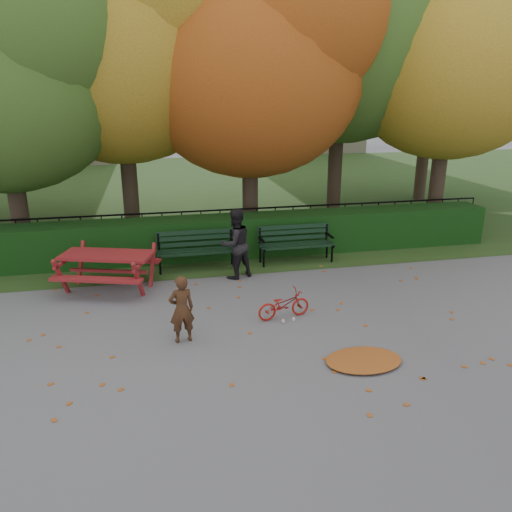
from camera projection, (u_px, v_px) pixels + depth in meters
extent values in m
plane|color=slate|center=(295.00, 333.00, 8.56)|extent=(90.00, 90.00, 0.00)
plane|color=#283D18|center=(203.00, 188.00, 21.57)|extent=(90.00, 90.00, 0.00)
cube|color=#C3B696|center=(18.00, 27.00, 28.56)|extent=(10.00, 7.00, 15.00)
cube|color=#C3B696|center=(293.00, 61.00, 34.32)|extent=(9.00, 6.00, 12.00)
cube|color=black|center=(244.00, 235.00, 12.59)|extent=(13.00, 0.90, 1.00)
cube|color=black|center=(239.00, 242.00, 13.46)|extent=(14.00, 0.04, 0.04)
cube|color=black|center=(239.00, 209.00, 13.18)|extent=(14.00, 0.04, 0.04)
cylinder|color=black|center=(123.00, 234.00, 12.73)|extent=(0.03, 0.03, 1.00)
cylinder|color=black|center=(239.00, 227.00, 13.33)|extent=(0.03, 0.03, 1.00)
cylinder|color=black|center=(344.00, 222.00, 13.94)|extent=(0.03, 0.03, 1.00)
cylinder|color=black|center=(456.00, 215.00, 14.64)|extent=(0.03, 0.03, 1.00)
cylinder|color=#2F2019|center=(18.00, 203.00, 12.43)|extent=(0.44, 0.44, 2.62)
ellipsoid|color=#3C5920|center=(0.00, 84.00, 11.56)|extent=(5.60, 5.60, 5.04)
sphere|color=#3C5920|center=(31.00, 21.00, 10.71)|extent=(4.20, 4.20, 4.20)
cylinder|color=#2F2019|center=(130.00, 181.00, 14.01)|extent=(0.44, 0.44, 3.15)
ellipsoid|color=#926513|center=(119.00, 51.00, 12.96)|extent=(6.40, 6.40, 5.76)
cylinder|color=#2F2019|center=(250.00, 187.00, 13.99)|extent=(0.44, 0.44, 2.80)
ellipsoid|color=#8E410C|center=(250.00, 74.00, 13.05)|extent=(6.00, 6.00, 5.40)
sphere|color=#8E410C|center=(298.00, 14.00, 12.15)|extent=(4.50, 4.50, 4.50)
cylinder|color=#2F2019|center=(335.00, 166.00, 15.69)|extent=(0.44, 0.44, 3.50)
ellipsoid|color=#3C5920|center=(341.00, 36.00, 14.53)|extent=(6.80, 6.80, 6.12)
cylinder|color=#2F2019|center=(438.00, 178.00, 14.92)|extent=(0.44, 0.44, 2.97)
ellipsoid|color=#926513|center=(451.00, 65.00, 13.93)|extent=(5.80, 5.80, 5.22)
sphere|color=#926513|center=(507.00, 10.00, 13.06)|extent=(4.35, 4.35, 4.35)
cylinder|color=#2F2019|center=(423.00, 158.00, 18.98)|extent=(0.44, 0.44, 3.15)
ellipsoid|color=#3C5920|center=(433.00, 63.00, 17.93)|extent=(6.00, 6.00, 5.40)
sphere|color=#3C5920|center=(477.00, 20.00, 17.02)|extent=(4.50, 4.50, 4.50)
cube|color=black|center=(197.00, 254.00, 11.34)|extent=(1.80, 0.12, 0.04)
cube|color=black|center=(197.00, 251.00, 11.51)|extent=(1.80, 0.12, 0.04)
cube|color=black|center=(196.00, 249.00, 11.68)|extent=(1.80, 0.12, 0.04)
cube|color=black|center=(195.00, 244.00, 11.73)|extent=(1.80, 0.05, 0.10)
cube|color=black|center=(195.00, 237.00, 11.68)|extent=(1.80, 0.05, 0.10)
cube|color=black|center=(195.00, 232.00, 11.64)|extent=(1.80, 0.05, 0.10)
cube|color=black|center=(159.00, 255.00, 11.34)|extent=(0.05, 0.55, 0.06)
cube|color=black|center=(158.00, 242.00, 11.52)|extent=(0.05, 0.05, 0.41)
cylinder|color=black|center=(160.00, 266.00, 11.24)|extent=(0.05, 0.05, 0.44)
cylinder|color=black|center=(160.00, 261.00, 11.57)|extent=(0.05, 0.05, 0.44)
cube|color=black|center=(159.00, 246.00, 11.30)|extent=(0.05, 0.45, 0.04)
cube|color=black|center=(233.00, 250.00, 11.69)|extent=(0.05, 0.55, 0.06)
cube|color=black|center=(231.00, 238.00, 11.87)|extent=(0.05, 0.05, 0.41)
cylinder|color=black|center=(234.00, 260.00, 11.58)|extent=(0.05, 0.05, 0.44)
cylinder|color=black|center=(232.00, 256.00, 11.92)|extent=(0.05, 0.05, 0.44)
cube|color=black|center=(233.00, 242.00, 11.64)|extent=(0.05, 0.45, 0.04)
cube|color=black|center=(299.00, 247.00, 11.83)|extent=(1.80, 0.12, 0.04)
cube|color=black|center=(296.00, 245.00, 11.99)|extent=(1.80, 0.12, 0.04)
cube|color=black|center=(294.00, 243.00, 12.16)|extent=(1.80, 0.12, 0.04)
cube|color=black|center=(293.00, 238.00, 12.21)|extent=(1.80, 0.05, 0.10)
cube|color=black|center=(293.00, 232.00, 12.16)|extent=(1.80, 0.05, 0.10)
cube|color=black|center=(294.00, 227.00, 12.12)|extent=(1.80, 0.05, 0.10)
cube|color=black|center=(262.00, 248.00, 11.83)|extent=(0.05, 0.55, 0.06)
cube|color=black|center=(260.00, 236.00, 12.01)|extent=(0.05, 0.05, 0.41)
cylinder|color=black|center=(264.00, 258.00, 11.72)|extent=(0.05, 0.05, 0.44)
cylinder|color=black|center=(260.00, 254.00, 12.06)|extent=(0.05, 0.05, 0.44)
cube|color=black|center=(262.00, 240.00, 11.78)|extent=(0.05, 0.45, 0.04)
cube|color=black|center=(330.00, 244.00, 12.17)|extent=(0.05, 0.55, 0.06)
cube|color=black|center=(326.00, 232.00, 12.35)|extent=(0.05, 0.05, 0.41)
cylinder|color=black|center=(332.00, 254.00, 12.07)|extent=(0.05, 0.05, 0.44)
cylinder|color=black|center=(327.00, 249.00, 12.40)|extent=(0.05, 0.05, 0.44)
cube|color=black|center=(330.00, 236.00, 12.13)|extent=(0.05, 0.45, 0.04)
cube|color=maroon|center=(107.00, 255.00, 10.23)|extent=(1.99, 1.30, 0.06)
cube|color=maroon|center=(96.00, 280.00, 9.74)|extent=(1.83, 0.82, 0.05)
cube|color=maroon|center=(119.00, 260.00, 10.91)|extent=(1.83, 0.82, 0.05)
cube|color=maroon|center=(61.00, 277.00, 9.98)|extent=(0.22, 0.52, 0.90)
cube|color=maroon|center=(81.00, 263.00, 10.85)|extent=(0.22, 0.52, 0.90)
cube|color=maroon|center=(70.00, 258.00, 10.33)|extent=(0.49, 1.33, 0.06)
cube|color=maroon|center=(138.00, 280.00, 9.82)|extent=(0.22, 0.52, 0.90)
cube|color=maroon|center=(152.00, 265.00, 10.70)|extent=(0.22, 0.52, 0.90)
cube|color=maroon|center=(145.00, 260.00, 10.18)|extent=(0.49, 1.33, 0.06)
cube|color=maroon|center=(108.00, 271.00, 10.34)|extent=(1.58, 0.57, 0.06)
ellipsoid|color=brown|center=(364.00, 360.00, 7.61)|extent=(1.43, 1.23, 0.08)
imported|color=#3F2414|center=(182.00, 309.00, 8.11)|extent=(0.46, 0.34, 1.15)
imported|color=black|center=(235.00, 244.00, 10.91)|extent=(0.93, 0.85, 1.56)
imported|color=#A0150E|center=(284.00, 305.00, 9.06)|extent=(1.05, 0.51, 0.53)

